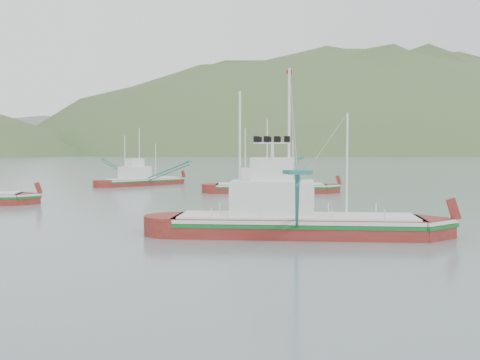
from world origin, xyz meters
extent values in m
plane|color=slate|center=(0.00, 0.00, 0.00)|extent=(1200.00, 1200.00, 0.00)
cube|color=maroon|center=(1.78, -1.18, 0.21)|extent=(15.97, 9.32, 2.07)
cube|color=silver|center=(1.78, -1.18, 1.09)|extent=(15.71, 9.29, 0.23)
cube|color=#0E6324|center=(1.78, -1.18, 0.83)|extent=(15.72, 9.31, 0.23)
cube|color=silver|center=(1.78, -1.18, 1.29)|extent=(15.17, 8.85, 0.12)
cube|color=silver|center=(0.33, -0.63, 2.38)|extent=(6.00, 4.91, 2.27)
cube|color=silver|center=(0.33, -0.63, 4.24)|extent=(3.32, 3.07, 1.45)
cylinder|color=white|center=(1.29, -0.99, 5.89)|extent=(0.17, 0.17, 9.31)
cylinder|color=white|center=(-1.61, 0.10, 5.20)|extent=(0.14, 0.14, 7.91)
cylinder|color=white|center=(4.68, -2.27, 4.50)|extent=(0.12, 0.12, 6.51)
cube|color=maroon|center=(-2.48, 51.46, 0.16)|extent=(12.36, 8.64, 1.63)
cube|color=silver|center=(-2.48, 51.46, 0.86)|extent=(12.18, 8.58, 0.18)
cube|color=#0E6324|center=(-2.48, 51.46, 0.65)|extent=(12.18, 8.59, 0.18)
cube|color=silver|center=(-2.48, 51.46, 1.02)|extent=(11.74, 8.21, 0.10)
cube|color=silver|center=(-3.56, 50.89, 1.88)|extent=(4.84, 4.23, 1.80)
cube|color=silver|center=(-3.56, 50.89, 3.35)|extent=(2.72, 2.58, 1.14)
cylinder|color=white|center=(-2.84, 51.27, 4.66)|extent=(0.13, 0.13, 7.36)
cylinder|color=white|center=(-5.01, 50.12, 4.11)|extent=(0.11, 0.11, 6.25)
cylinder|color=white|center=(-0.31, 52.61, 3.56)|extent=(0.10, 0.10, 5.15)
cube|color=maroon|center=(11.23, 33.04, 0.18)|extent=(13.81, 7.17, 1.78)
cube|color=silver|center=(11.23, 33.04, 0.93)|extent=(13.57, 7.16, 0.20)
cube|color=#0E6324|center=(11.23, 33.04, 0.71)|extent=(13.57, 7.18, 0.20)
cube|color=silver|center=(11.23, 33.04, 1.11)|extent=(13.12, 6.81, 0.11)
cube|color=silver|center=(9.95, 33.41, 2.05)|extent=(5.07, 3.98, 1.96)
cube|color=silver|center=(9.95, 33.41, 3.65)|extent=(2.77, 2.53, 1.25)
cylinder|color=white|center=(10.80, 33.16, 5.07)|extent=(0.14, 0.14, 8.01)
cylinder|color=white|center=(8.24, 33.91, 4.47)|extent=(0.12, 0.12, 6.81)
cylinder|color=white|center=(13.79, 32.29, 3.87)|extent=(0.11, 0.11, 5.60)
ellipsoid|color=#40582D|center=(240.00, 430.00, 0.00)|extent=(684.00, 432.00, 306.00)
ellipsoid|color=slate|center=(30.00, 560.00, 0.00)|extent=(960.00, 400.00, 240.00)
camera|label=1|loc=(-11.58, -36.66, 5.68)|focal=45.00mm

